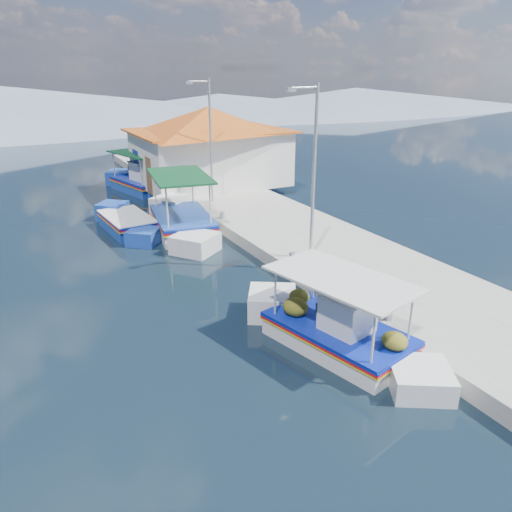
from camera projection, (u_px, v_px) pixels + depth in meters
name	position (u px, v px, depth m)	size (l,w,h in m)	color
ground	(217.00, 321.00, 14.34)	(160.00, 160.00, 0.00)	black
quay	(284.00, 228.00, 21.78)	(5.00, 44.00, 0.50)	#A5A49B
bollards	(250.00, 231.00, 20.10)	(0.20, 17.20, 0.30)	#A5A8AD
main_caique	(337.00, 332.00, 12.87)	(3.02, 6.65, 2.25)	silver
caique_green_canopy	(181.00, 222.00, 22.00)	(3.09, 7.63, 2.89)	silver
caique_blue_hull	(127.00, 224.00, 22.23)	(2.05, 5.99, 1.07)	#1A409E
caique_far	(141.00, 183.00, 29.37)	(3.24, 7.05, 2.54)	#1A409E
harbor_building	(209.00, 144.00, 28.42)	(10.49, 10.49, 4.40)	silver
lamp_post_near	(312.00, 165.00, 16.58)	(1.21, 0.14, 6.00)	#A5A8AD
lamp_post_far	(209.00, 135.00, 24.00)	(1.21, 0.14, 6.00)	#A5A8AD
mountain_ridge	(87.00, 109.00, 62.61)	(171.40, 96.00, 5.50)	slate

